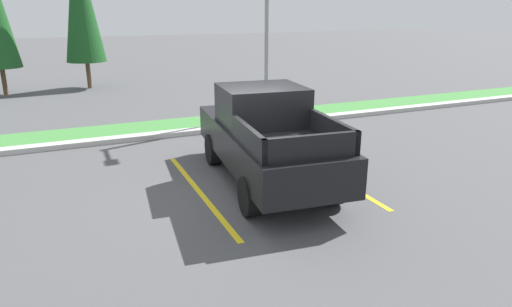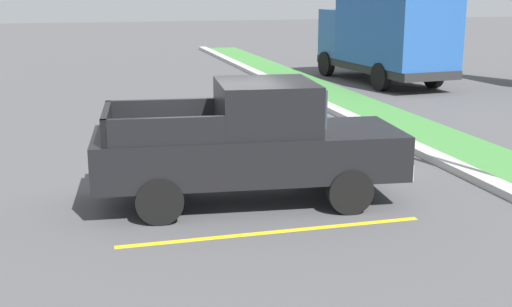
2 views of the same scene
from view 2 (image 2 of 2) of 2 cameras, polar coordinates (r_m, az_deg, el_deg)
The scene contains 7 objects.
ground_plane at distance 12.29m, azimuth -3.25°, elevation -3.33°, with size 120.00×120.00×0.00m, color #4C4C4F.
parking_line_near at distance 13.21m, azimuth -2.32°, elevation -2.05°, with size 0.12×4.80×0.01m, color yellow.
parking_line_far at distance 10.36m, azimuth 1.54°, elevation -6.65°, with size 0.12×4.80×0.01m, color yellow.
curb_strip at distance 14.12m, azimuth 17.02°, elevation -1.31°, with size 56.00×0.40×0.15m, color #B2B2AD.
grass_median at distance 14.73m, azimuth 20.65°, elevation -1.16°, with size 56.00×1.80×0.06m, color #42843D.
pickup_truck_main at distance 11.49m, azimuth -0.39°, elevation 0.85°, with size 2.41×5.39×2.10m.
cargo_truck_distant at distance 26.32m, azimuth 10.90°, elevation 9.84°, with size 6.98×3.01×3.40m.
Camera 2 is at (11.48, -2.39, 3.67)m, focal length 47.28 mm.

